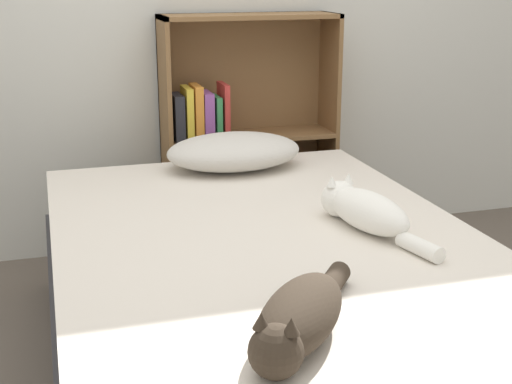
# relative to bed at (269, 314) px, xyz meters

# --- Properties ---
(ground_plane) EXTENTS (8.00, 8.00, 0.00)m
(ground_plane) POSITION_rel_bed_xyz_m (0.00, 0.00, -0.26)
(ground_plane) COLOR brown
(bed) EXTENTS (1.34, 2.01, 0.52)m
(bed) POSITION_rel_bed_xyz_m (0.00, 0.00, 0.00)
(bed) COLOR #333338
(bed) RESTS_ON ground_plane
(pillow) EXTENTS (0.55, 0.36, 0.15)m
(pillow) POSITION_rel_bed_xyz_m (0.10, 0.79, 0.34)
(pillow) COLOR beige
(pillow) RESTS_ON bed
(cat_light) EXTENTS (0.22, 0.52, 0.14)m
(cat_light) POSITION_rel_bed_xyz_m (0.31, -0.01, 0.32)
(cat_light) COLOR white
(cat_light) RESTS_ON bed
(cat_dark) EXTENTS (0.41, 0.48, 0.14)m
(cat_dark) POSITION_rel_bed_xyz_m (-0.14, -0.64, 0.33)
(cat_dark) COLOR #33281E
(cat_dark) RESTS_ON bed
(bookshelf) EXTENTS (0.81, 0.26, 1.12)m
(bookshelf) POSITION_rel_bed_xyz_m (0.25, 1.25, 0.32)
(bookshelf) COLOR brown
(bookshelf) RESTS_ON ground_plane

